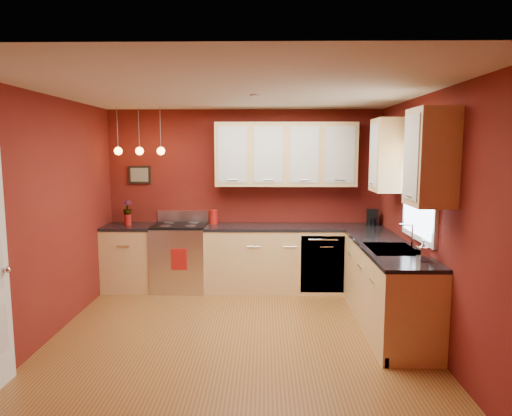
{
  "coord_description": "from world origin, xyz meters",
  "views": [
    {
      "loc": [
        0.3,
        -4.63,
        2.03
      ],
      "look_at": [
        0.19,
        1.0,
        1.3
      ],
      "focal_mm": 32.0,
      "sensor_mm": 36.0,
      "label": 1
    }
  ],
  "objects_px": {
    "coffee_maker": "(372,218)",
    "red_canister": "(213,217)",
    "soap_pump": "(423,250)",
    "sink": "(392,251)",
    "gas_range": "(180,257)"
  },
  "relations": [
    {
      "from": "gas_range",
      "to": "coffee_maker",
      "type": "height_order",
      "value": "coffee_maker"
    },
    {
      "from": "red_canister",
      "to": "coffee_maker",
      "type": "xyz_separation_m",
      "value": [
        2.3,
        -0.07,
        0.0
      ]
    },
    {
      "from": "red_canister",
      "to": "gas_range",
      "type": "bearing_deg",
      "value": -164.15
    },
    {
      "from": "soap_pump",
      "to": "sink",
      "type": "bearing_deg",
      "value": 104.82
    },
    {
      "from": "red_canister",
      "to": "coffee_maker",
      "type": "distance_m",
      "value": 2.3
    },
    {
      "from": "coffee_maker",
      "to": "sink",
      "type": "bearing_deg",
      "value": -85.14
    },
    {
      "from": "sink",
      "to": "soap_pump",
      "type": "xyz_separation_m",
      "value": [
        0.15,
        -0.55,
        0.13
      ]
    },
    {
      "from": "coffee_maker",
      "to": "soap_pump",
      "type": "relative_size",
      "value": 1.1
    },
    {
      "from": "gas_range",
      "to": "red_canister",
      "type": "distance_m",
      "value": 0.75
    },
    {
      "from": "gas_range",
      "to": "sink",
      "type": "xyz_separation_m",
      "value": [
        2.62,
        -1.5,
        0.43
      ]
    },
    {
      "from": "gas_range",
      "to": "sink",
      "type": "height_order",
      "value": "sink"
    },
    {
      "from": "gas_range",
      "to": "soap_pump",
      "type": "bearing_deg",
      "value": -36.54
    },
    {
      "from": "gas_range",
      "to": "coffee_maker",
      "type": "relative_size",
      "value": 4.81
    },
    {
      "from": "coffee_maker",
      "to": "soap_pump",
      "type": "distance_m",
      "value": 2.11
    },
    {
      "from": "coffee_maker",
      "to": "red_canister",
      "type": "bearing_deg",
      "value": -171.53
    }
  ]
}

